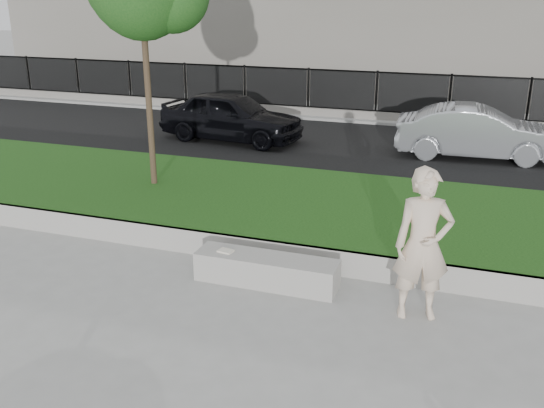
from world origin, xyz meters
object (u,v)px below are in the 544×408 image
at_px(car_silver, 477,132).
at_px(car_dark, 231,116).
at_px(stone_bench, 267,270).
at_px(man, 423,245).
at_px(book, 226,251).

bearing_deg(car_silver, car_dark, 88.62).
bearing_deg(stone_bench, car_dark, 116.15).
height_order(man, book, man).
bearing_deg(man, stone_bench, 158.85).
distance_m(man, book, 2.80).
bearing_deg(stone_bench, book, -177.34).
xyz_separation_m(man, car_silver, (0.46, 8.20, -0.31)).
xyz_separation_m(stone_bench, car_silver, (2.59, 8.01, 0.47)).
bearing_deg(car_dark, man, -137.18).
bearing_deg(man, car_dark, 110.81).
height_order(stone_bench, man, man).
xyz_separation_m(book, car_silver, (3.20, 8.04, 0.25)).
distance_m(book, car_silver, 8.66).
bearing_deg(book, stone_bench, 11.33).
bearing_deg(car_dark, car_silver, -81.48).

